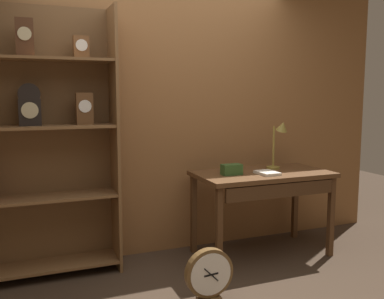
% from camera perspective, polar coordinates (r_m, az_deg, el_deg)
% --- Properties ---
extents(back_wood_panel, '(4.80, 0.05, 2.60)m').
position_cam_1_polar(back_wood_panel, '(3.98, -4.14, 4.54)').
color(back_wood_panel, brown).
rests_on(back_wood_panel, ground).
extents(bookshelf, '(1.35, 0.34, 2.22)m').
position_cam_1_polar(bookshelf, '(3.62, -21.54, 1.17)').
color(bookshelf, brown).
rests_on(bookshelf, ground).
extents(workbench, '(1.25, 0.66, 0.79)m').
position_cam_1_polar(workbench, '(3.96, 9.65, -4.40)').
color(workbench, brown).
rests_on(workbench, ground).
extents(desk_lamp, '(0.18, 0.18, 0.47)m').
position_cam_1_polar(desk_lamp, '(4.12, 11.70, 1.57)').
color(desk_lamp, olive).
rests_on(desk_lamp, workbench).
extents(toolbox_small, '(0.18, 0.10, 0.10)m').
position_cam_1_polar(toolbox_small, '(3.78, 5.36, -2.71)').
color(toolbox_small, '#2D5123').
rests_on(toolbox_small, workbench).
extents(open_repair_manual, '(0.17, 0.23, 0.02)m').
position_cam_1_polar(open_repair_manual, '(3.86, 10.13, -3.13)').
color(open_repair_manual, silver).
rests_on(open_repair_manual, workbench).
extents(round_clock_large, '(0.36, 0.11, 0.40)m').
position_cam_1_polar(round_clock_large, '(3.18, 2.33, -16.54)').
color(round_clock_large, brown).
rests_on(round_clock_large, ground).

